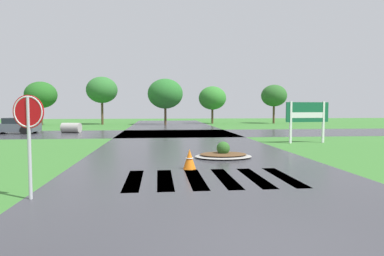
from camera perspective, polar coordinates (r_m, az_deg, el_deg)
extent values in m
cube|color=#35353A|center=(14.50, 0.32, -4.82)|extent=(9.28, 80.00, 0.01)
cube|color=#35353A|center=(27.33, -2.58, -0.91)|extent=(90.00, 8.35, 0.01)
cube|color=white|center=(9.90, -9.94, -8.78)|extent=(0.45, 2.94, 0.01)
cube|color=white|center=(9.87, -4.67, -8.77)|extent=(0.45, 2.94, 0.01)
cube|color=white|center=(9.93, 0.59, -8.69)|extent=(0.45, 2.94, 0.01)
cube|color=white|center=(10.07, 5.75, -8.54)|extent=(0.45, 2.94, 0.01)
cube|color=white|center=(10.29, 10.72, -8.33)|extent=(0.45, 2.94, 0.01)
cube|color=white|center=(10.57, 15.44, -8.07)|extent=(0.45, 2.94, 0.01)
cylinder|color=#B2B5BA|center=(8.44, -26.07, -3.21)|extent=(0.08, 0.08, 2.33)
cylinder|color=red|center=(8.38, -26.22, 2.53)|extent=(0.74, 0.21, 0.76)
torus|color=white|center=(8.38, -26.22, 2.53)|extent=(0.72, 0.22, 0.73)
cube|color=white|center=(21.50, 21.54, 0.95)|extent=(0.13, 0.13, 2.48)
cube|color=white|center=(20.44, 16.53, 0.93)|extent=(0.13, 0.13, 2.48)
cube|color=#145938|center=(20.93, 19.13, 2.58)|extent=(2.71, 0.32, 1.18)
cube|color=white|center=(20.93, 19.12, 2.10)|extent=(2.06, 0.28, 0.33)
ellipsoid|color=#9E9B93|center=(14.11, 5.36, -4.83)|extent=(2.41, 1.78, 0.12)
ellipsoid|color=brown|center=(14.10, 5.36, -4.47)|extent=(1.97, 1.46, 0.10)
sphere|color=#2D6023|center=(14.07, 5.37, -3.46)|extent=(0.56, 0.56, 0.56)
cube|color=#4C545B|center=(30.84, -28.32, 0.08)|extent=(4.01, 2.09, 0.64)
cube|color=#1E232B|center=(30.65, -27.70, 1.12)|extent=(1.86, 1.74, 0.47)
cylinder|color=black|center=(32.31, -29.68, -0.12)|extent=(0.65, 0.26, 0.64)
cylinder|color=black|center=(29.41, -26.80, -0.35)|extent=(0.65, 0.26, 0.64)
cylinder|color=black|center=(31.18, -25.34, -0.12)|extent=(0.65, 0.26, 0.64)
cylinder|color=#9E9B93|center=(29.72, -19.97, 0.04)|extent=(1.70, 1.18, 0.84)
cone|color=orange|center=(11.42, -0.44, -5.35)|extent=(0.44, 0.44, 0.69)
torus|color=white|center=(11.41, -0.44, -5.17)|extent=(0.27, 0.27, 0.04)
cube|color=orange|center=(11.47, -0.43, -6.97)|extent=(0.36, 0.36, 0.03)
cylinder|color=#4C3823|center=(44.15, -24.37, 1.97)|extent=(0.28, 0.28, 2.34)
ellipsoid|color=#23601F|center=(44.16, -24.45, 5.19)|extent=(3.74, 3.74, 3.18)
cylinder|color=#4C3823|center=(43.05, -15.11, 2.55)|extent=(0.28, 0.28, 2.97)
ellipsoid|color=#2D6C2D|center=(43.10, -15.16, 6.31)|extent=(3.83, 3.83, 3.25)
cylinder|color=#4C3823|center=(41.24, -4.58, 2.17)|extent=(0.28, 0.28, 2.31)
ellipsoid|color=#276B29|center=(41.26, -4.60, 5.87)|extent=(4.32, 4.32, 3.67)
cylinder|color=#4C3823|center=(44.15, 3.50, 2.13)|extent=(0.28, 0.28, 2.11)
ellipsoid|color=#317A2C|center=(44.16, 3.51, 5.14)|extent=(3.62, 3.62, 3.07)
cylinder|color=#4C3823|center=(45.83, 13.81, 2.34)|extent=(0.28, 0.28, 2.52)
ellipsoid|color=#2A5F26|center=(45.85, 13.86, 5.41)|extent=(3.40, 3.40, 2.89)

